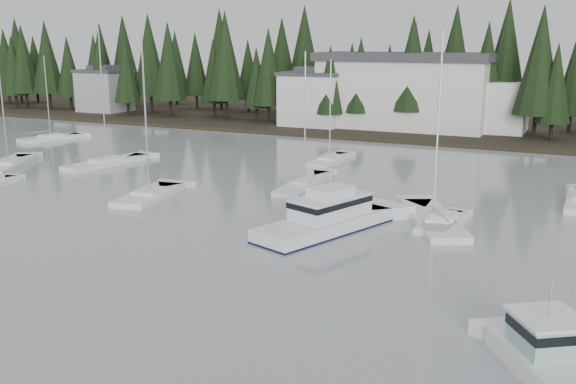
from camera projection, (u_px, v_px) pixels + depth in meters
name	position (u px, v px, depth m)	size (l,w,h in m)	color
far_shore_land	(456.00, 122.00, 105.99)	(240.00, 54.00, 1.00)	black
conifer_treeline	(442.00, 130.00, 96.33)	(200.00, 22.00, 20.00)	black
house_west	(314.00, 98.00, 96.61)	(9.54, 7.42, 8.75)	silver
house_far_west	(105.00, 90.00, 115.94)	(8.48, 7.42, 8.25)	#999EA0
harbor_inn	(418.00, 92.00, 93.01)	(29.50, 11.50, 10.90)	silver
cabin_cruiser_center	(326.00, 221.00, 45.10)	(7.14, 11.80, 4.85)	white
lobster_boat_teal	(561.00, 371.00, 25.02)	(6.89, 8.32, 4.51)	white
sailboat_0	(433.00, 222.00, 47.29)	(7.31, 10.85, 14.41)	white
sailboat_1	(9.00, 166.00, 68.26)	(7.05, 10.12, 12.42)	white
sailboat_2	(107.00, 164.00, 69.26)	(4.08, 10.61, 14.90)	white
sailboat_3	(329.00, 162.00, 70.57)	(2.62, 8.65, 11.67)	white
sailboat_4	(51.00, 139.00, 86.50)	(4.93, 8.79, 11.70)	white
sailboat_5	(305.00, 185.00, 59.14)	(3.27, 10.49, 12.75)	white
sailboat_10	(150.00, 197.00, 54.73)	(4.25, 8.55, 14.25)	white
runabout_1	(443.00, 224.00, 46.40)	(2.90, 6.59, 1.42)	white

